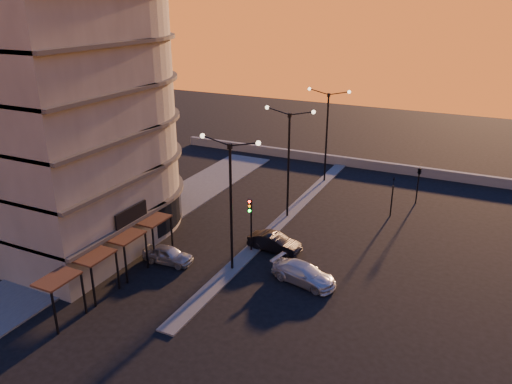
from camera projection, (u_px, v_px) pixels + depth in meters
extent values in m
plane|color=black|center=(232.00, 269.00, 34.75)|extent=(120.00, 120.00, 0.00)
cube|color=#474745|center=(146.00, 220.00, 42.35)|extent=(5.00, 40.00, 0.12)
cube|color=#474745|center=(287.00, 216.00, 43.12)|extent=(1.20, 36.00, 0.12)
cube|color=slate|center=(359.00, 163.00, 55.57)|extent=(44.00, 0.50, 1.00)
cylinder|color=slate|center=(79.00, 71.00, 37.59)|extent=(14.00, 14.00, 25.00)
cube|color=slate|center=(24.00, 80.00, 33.39)|extent=(14.00, 10.00, 25.00)
cylinder|color=black|center=(96.00, 205.00, 41.53)|extent=(14.16, 14.16, 2.40)
cube|color=black|center=(131.00, 215.00, 34.53)|extent=(0.15, 3.20, 1.20)
cylinder|color=black|center=(231.00, 210.00, 33.12)|extent=(0.18, 0.18, 9.00)
cube|color=black|center=(230.00, 146.00, 31.53)|extent=(0.25, 0.25, 0.35)
sphere|color=#FFE5B2|center=(203.00, 136.00, 32.18)|extent=(0.32, 0.32, 0.32)
sphere|color=#FFE5B2|center=(258.00, 143.00, 30.55)|extent=(0.32, 0.32, 0.32)
cylinder|color=black|center=(288.00, 167.00, 41.51)|extent=(0.18, 0.18, 9.00)
cube|color=black|center=(290.00, 115.00, 39.92)|extent=(0.25, 0.25, 0.35)
sphere|color=#FFE5B2|center=(267.00, 107.00, 40.57)|extent=(0.32, 0.32, 0.32)
sphere|color=#FFE5B2|center=(314.00, 112.00, 38.94)|extent=(0.32, 0.32, 0.32)
cylinder|color=black|center=(326.00, 139.00, 49.90)|extent=(0.18, 0.18, 9.00)
cube|color=black|center=(329.00, 95.00, 48.31)|extent=(0.25, 0.25, 0.35)
sphere|color=#FFE5B2|center=(309.00, 89.00, 48.96)|extent=(0.32, 0.32, 0.32)
sphere|color=#FFE5B2|center=(349.00, 92.00, 47.33)|extent=(0.32, 0.32, 0.32)
cylinder|color=black|center=(251.00, 232.00, 36.68)|extent=(0.12, 0.12, 3.20)
cube|color=black|center=(250.00, 206.00, 35.76)|extent=(0.28, 0.16, 1.00)
sphere|color=#FF0C05|center=(249.00, 202.00, 35.55)|extent=(0.20, 0.20, 0.20)
sphere|color=orange|center=(249.00, 206.00, 35.67)|extent=(0.20, 0.20, 0.20)
sphere|color=#0CFF26|center=(249.00, 211.00, 35.80)|extent=(0.20, 0.20, 0.20)
cylinder|color=black|center=(392.00, 201.00, 42.74)|extent=(0.12, 0.12, 2.80)
imported|color=black|center=(394.00, 182.00, 42.09)|extent=(0.13, 0.16, 0.80)
cylinder|color=black|center=(417.00, 189.00, 45.48)|extent=(0.12, 0.12, 2.80)
imported|color=black|center=(420.00, 170.00, 44.83)|extent=(0.42, 1.99, 0.80)
imported|color=#9FA2A6|center=(168.00, 255.00, 35.44)|extent=(3.79, 1.73, 1.26)
imported|color=black|center=(274.00, 242.00, 37.14)|extent=(4.09, 1.61, 1.32)
imported|color=#B8BBC0|center=(304.00, 274.00, 32.93)|extent=(4.80, 2.74, 1.31)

